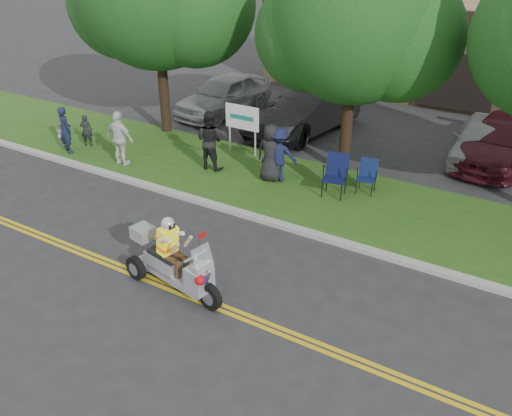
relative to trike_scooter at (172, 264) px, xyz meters
The scene contains 23 objects.
ground 0.76m from the trike_scooter, 64.80° to the left, with size 120.00×120.00×0.00m, color #28282B.
centerline_near 0.64m from the trike_scooter, 38.25° to the right, with size 60.00×0.10×0.01m, color gold.
centerline_far 0.62m from the trike_scooter, ahead, with size 60.00×0.10×0.01m, color gold.
curb 3.52m from the trike_scooter, 86.72° to the left, with size 60.00×0.25×0.12m, color #A8A89E.
grass_verge 5.65m from the trike_scooter, 87.97° to the left, with size 60.00×4.00×0.10m, color #244D14.
commercial_building 19.58m from the trike_scooter, 83.53° to the left, with size 18.00×8.20×4.00m.
tree_mid 8.60m from the trike_scooter, 84.39° to the left, with size 5.88×4.80×7.05m.
business_sign 7.55m from the trike_scooter, 111.04° to the left, with size 1.25×0.06×1.75m.
trike_scooter is the anchor object (origin of this frame).
lawn_chair_a 6.72m from the trike_scooter, 73.42° to the left, with size 0.57×0.59×0.97m.
lawn_chair_b 5.93m from the trike_scooter, 78.24° to the left, with size 0.73×0.75×1.20m.
spectator_adult_left 8.78m from the trike_scooter, 152.47° to the left, with size 0.57×0.37×1.57m, color #151D3C.
spectator_adult_mid 6.18m from the trike_scooter, 117.94° to the left, with size 0.90×0.70×1.86m, color black.
spectator_adult_right 6.92m from the trike_scooter, 142.40° to the left, with size 1.03×0.43×1.76m, color silver.
spectator_chair_a 5.79m from the trike_scooter, 95.98° to the left, with size 1.07×0.62×1.66m, color #151A3C.
spectator_chair_b 5.73m from the trike_scooter, 98.34° to the left, with size 0.85×0.56×1.75m, color black.
child_left 9.05m from the trike_scooter, 147.85° to the left, with size 0.40×0.27×1.11m, color black.
child_right 9.35m from the trike_scooter, 152.63° to the left, with size 0.43×0.33×0.88m, color beige.
parked_car_far_left 11.93m from the trike_scooter, 118.90° to the left, with size 1.87×4.64×1.58m, color #9B9EA1.
parked_car_left 10.36m from the trike_scooter, 100.27° to the left, with size 1.65×4.72×1.56m, color #29282B.
parked_car_mid 10.16m from the trike_scooter, 103.09° to the left, with size 2.28×4.95×1.37m, color black.
parked_car_right 11.92m from the trike_scooter, 66.79° to the left, with size 1.98×4.88×1.42m, color #420F18.
parked_car_far_right 11.57m from the trike_scooter, 68.72° to the left, with size 1.66×4.13×1.41m, color #A0A2A7.
Camera 1 is at (6.29, -7.71, 7.06)m, focal length 38.00 mm.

